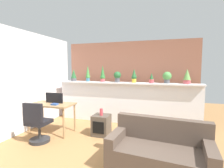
{
  "coord_description": "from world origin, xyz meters",
  "views": [
    {
      "loc": [
        1.13,
        -2.84,
        1.63
      ],
      "look_at": [
        -0.17,
        1.26,
        1.24
      ],
      "focal_mm": 27.04,
      "sensor_mm": 36.0,
      "label": 1
    }
  ],
  "objects_px": {
    "potted_plant_2": "(103,74)",
    "potted_plant_6": "(167,77)",
    "potted_plant_7": "(187,76)",
    "office_chair": "(38,126)",
    "potted_plant_4": "(134,76)",
    "couch": "(159,153)",
    "potted_plant_0": "(74,75)",
    "potted_plant_5": "(152,79)",
    "potted_plant_1": "(88,74)",
    "tv_monitor": "(54,98)",
    "vase_on_shelf": "(101,112)",
    "side_cube_shelf": "(101,125)",
    "potted_plant_3": "(117,76)",
    "desk": "(52,107)",
    "book_on_desk": "(55,104)"
  },
  "relations": [
    {
      "from": "potted_plant_2",
      "to": "vase_on_shelf",
      "type": "distance_m",
      "value": 1.41
    },
    {
      "from": "potted_plant_2",
      "to": "potted_plant_3",
      "type": "distance_m",
      "value": 0.47
    },
    {
      "from": "potted_plant_0",
      "to": "vase_on_shelf",
      "type": "relative_size",
      "value": 2.27
    },
    {
      "from": "side_cube_shelf",
      "to": "potted_plant_6",
      "type": "bearing_deg",
      "value": 35.56
    },
    {
      "from": "potted_plant_7",
      "to": "office_chair",
      "type": "distance_m",
      "value": 3.85
    },
    {
      "from": "potted_plant_1",
      "to": "potted_plant_2",
      "type": "xyz_separation_m",
      "value": [
        0.5,
        -0.01,
        -0.01
      ]
    },
    {
      "from": "potted_plant_3",
      "to": "potted_plant_2",
      "type": "bearing_deg",
      "value": 177.86
    },
    {
      "from": "tv_monitor",
      "to": "potted_plant_6",
      "type": "bearing_deg",
      "value": 23.78
    },
    {
      "from": "potted_plant_6",
      "to": "potted_plant_5",
      "type": "bearing_deg",
      "value": -169.85
    },
    {
      "from": "potted_plant_1",
      "to": "book_on_desk",
      "type": "distance_m",
      "value": 1.56
    },
    {
      "from": "desk",
      "to": "side_cube_shelf",
      "type": "bearing_deg",
      "value": 9.52
    },
    {
      "from": "potted_plant_4",
      "to": "vase_on_shelf",
      "type": "relative_size",
      "value": 2.35
    },
    {
      "from": "side_cube_shelf",
      "to": "tv_monitor",
      "type": "bearing_deg",
      "value": -173.97
    },
    {
      "from": "potted_plant_7",
      "to": "side_cube_shelf",
      "type": "distance_m",
      "value": 2.57
    },
    {
      "from": "potted_plant_3",
      "to": "desk",
      "type": "bearing_deg",
      "value": -138.32
    },
    {
      "from": "side_cube_shelf",
      "to": "couch",
      "type": "xyz_separation_m",
      "value": [
        1.41,
        -1.07,
        0.03
      ]
    },
    {
      "from": "potted_plant_0",
      "to": "potted_plant_5",
      "type": "bearing_deg",
      "value": -0.34
    },
    {
      "from": "side_cube_shelf",
      "to": "couch",
      "type": "distance_m",
      "value": 1.77
    },
    {
      "from": "potted_plant_5",
      "to": "potted_plant_6",
      "type": "relative_size",
      "value": 0.89
    },
    {
      "from": "desk",
      "to": "potted_plant_6",
      "type": "bearing_deg",
      "value": 25.01
    },
    {
      "from": "potted_plant_2",
      "to": "potted_plant_4",
      "type": "bearing_deg",
      "value": -1.52
    },
    {
      "from": "potted_plant_3",
      "to": "potted_plant_4",
      "type": "relative_size",
      "value": 0.8
    },
    {
      "from": "potted_plant_7",
      "to": "potted_plant_0",
      "type": "bearing_deg",
      "value": -179.23
    },
    {
      "from": "potted_plant_1",
      "to": "potted_plant_5",
      "type": "relative_size",
      "value": 1.8
    },
    {
      "from": "potted_plant_4",
      "to": "couch",
      "type": "relative_size",
      "value": 0.24
    },
    {
      "from": "tv_monitor",
      "to": "couch",
      "type": "height_order",
      "value": "tv_monitor"
    },
    {
      "from": "potted_plant_2",
      "to": "potted_plant_5",
      "type": "xyz_separation_m",
      "value": [
        1.45,
        -0.03,
        -0.1
      ]
    },
    {
      "from": "tv_monitor",
      "to": "potted_plant_5",
      "type": "bearing_deg",
      "value": 25.93
    },
    {
      "from": "potted_plant_7",
      "to": "potted_plant_5",
      "type": "bearing_deg",
      "value": -176.27
    },
    {
      "from": "potted_plant_7",
      "to": "side_cube_shelf",
      "type": "xyz_separation_m",
      "value": [
        -2.01,
        -1.07,
        -1.18
      ]
    },
    {
      "from": "vase_on_shelf",
      "to": "side_cube_shelf",
      "type": "bearing_deg",
      "value": 117.07
    },
    {
      "from": "potted_plant_5",
      "to": "book_on_desk",
      "type": "bearing_deg",
      "value": -148.34
    },
    {
      "from": "potted_plant_3",
      "to": "side_cube_shelf",
      "type": "bearing_deg",
      "value": -96.78
    },
    {
      "from": "couch",
      "to": "potted_plant_5",
      "type": "bearing_deg",
      "value": 98.21
    },
    {
      "from": "desk",
      "to": "couch",
      "type": "relative_size",
      "value": 0.68
    },
    {
      "from": "potted_plant_1",
      "to": "vase_on_shelf",
      "type": "bearing_deg",
      "value": -51.14
    },
    {
      "from": "potted_plant_5",
      "to": "vase_on_shelf",
      "type": "bearing_deg",
      "value": -136.81
    },
    {
      "from": "potted_plant_4",
      "to": "office_chair",
      "type": "height_order",
      "value": "potted_plant_4"
    },
    {
      "from": "potted_plant_1",
      "to": "tv_monitor",
      "type": "height_order",
      "value": "potted_plant_1"
    },
    {
      "from": "potted_plant_6",
      "to": "tv_monitor",
      "type": "xyz_separation_m",
      "value": [
        -2.75,
        -1.21,
        -0.52
      ]
    },
    {
      "from": "potted_plant_2",
      "to": "side_cube_shelf",
      "type": "xyz_separation_m",
      "value": [
        0.35,
        -1.03,
        -1.21
      ]
    },
    {
      "from": "potted_plant_1",
      "to": "potted_plant_2",
      "type": "distance_m",
      "value": 0.5
    },
    {
      "from": "potted_plant_5",
      "to": "potted_plant_6",
      "type": "bearing_deg",
      "value": 10.15
    },
    {
      "from": "potted_plant_1",
      "to": "couch",
      "type": "height_order",
      "value": "potted_plant_1"
    },
    {
      "from": "office_chair",
      "to": "vase_on_shelf",
      "type": "height_order",
      "value": "office_chair"
    },
    {
      "from": "potted_plant_1",
      "to": "desk",
      "type": "xyz_separation_m",
      "value": [
        -0.41,
        -1.25,
        -0.8
      ]
    },
    {
      "from": "potted_plant_7",
      "to": "office_chair",
      "type": "xyz_separation_m",
      "value": [
        -3.18,
        -1.9,
        -1.04
      ]
    },
    {
      "from": "potted_plant_2",
      "to": "potted_plant_6",
      "type": "bearing_deg",
      "value": 1.46
    },
    {
      "from": "potted_plant_0",
      "to": "potted_plant_6",
      "type": "relative_size",
      "value": 1.2
    },
    {
      "from": "potted_plant_4",
      "to": "book_on_desk",
      "type": "relative_size",
      "value": 2.53
    }
  ]
}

